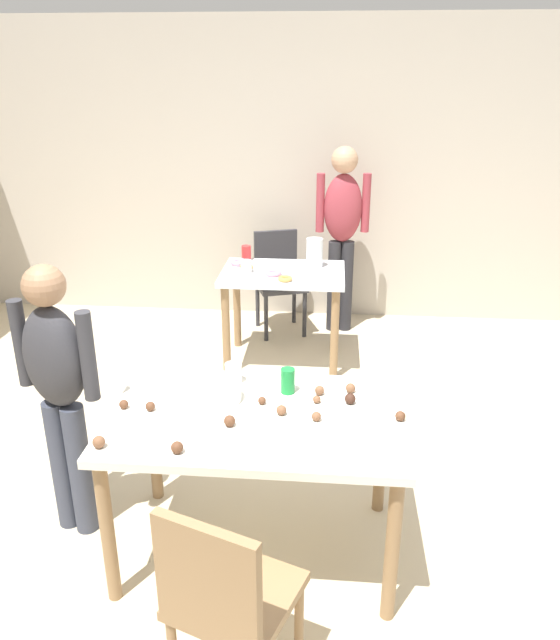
% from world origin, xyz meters
% --- Properties ---
extents(ground_plane, '(6.40, 6.40, 0.00)m').
position_xyz_m(ground_plane, '(0.00, 0.00, 0.00)').
color(ground_plane, beige).
extents(wall_back, '(6.40, 0.10, 2.60)m').
position_xyz_m(wall_back, '(0.00, 3.20, 1.30)').
color(wall_back, '#BCB2A3').
rests_on(wall_back, ground_plane).
extents(dining_table_near, '(1.31, 0.83, 0.75)m').
position_xyz_m(dining_table_near, '(-0.10, -0.03, 0.66)').
color(dining_table_near, silver).
rests_on(dining_table_near, ground_plane).
extents(dining_table_far, '(0.93, 0.65, 0.75)m').
position_xyz_m(dining_table_far, '(-0.16, 2.07, 0.62)').
color(dining_table_far, silver).
rests_on(dining_table_far, ground_plane).
extents(chair_near_table, '(0.52, 0.52, 0.87)m').
position_xyz_m(chair_near_table, '(-0.12, -0.82, 0.50)').
color(chair_near_table, olive).
rests_on(chair_near_table, ground_plane).
extents(chair_far_table, '(0.51, 0.51, 0.87)m').
position_xyz_m(chair_far_table, '(-0.26, 2.75, 0.50)').
color(chair_far_table, '#2D2D33').
rests_on(chair_far_table, ground_plane).
extents(person_girl_near, '(0.45, 0.29, 1.39)m').
position_xyz_m(person_girl_near, '(-1.04, 0.05, 0.82)').
color(person_girl_near, '#383D4C').
rests_on(person_girl_near, ground_plane).
extents(person_adult_far, '(0.45, 0.23, 1.59)m').
position_xyz_m(person_adult_far, '(0.28, 2.78, 0.96)').
color(person_adult_far, '#28282D').
rests_on(person_adult_far, ground_plane).
extents(mixing_bowl, '(0.21, 0.21, 0.07)m').
position_xyz_m(mixing_bowl, '(-0.29, 0.09, 0.79)').
color(mixing_bowl, white).
rests_on(mixing_bowl, dining_table_near).
extents(soda_can, '(0.07, 0.07, 0.12)m').
position_xyz_m(soda_can, '(0.02, 0.18, 0.81)').
color(soda_can, '#198438').
rests_on(soda_can, dining_table_near).
extents(fork_near, '(0.17, 0.02, 0.01)m').
position_xyz_m(fork_near, '(-0.17, -0.34, 0.75)').
color(fork_near, silver).
rests_on(fork_near, dining_table_near).
extents(cup_near_0, '(0.08, 0.08, 0.10)m').
position_xyz_m(cup_near_0, '(-0.25, 0.27, 0.80)').
color(cup_near_0, white).
rests_on(cup_near_0, dining_table_near).
extents(cake_ball_0, '(0.04, 0.04, 0.04)m').
position_xyz_m(cake_ball_0, '(0.16, 0.10, 0.77)').
color(cake_ball_0, brown).
rests_on(cake_ball_0, dining_table_near).
extents(cake_ball_1, '(0.05, 0.05, 0.05)m').
position_xyz_m(cake_ball_1, '(-0.20, -0.14, 0.77)').
color(cake_ball_1, brown).
rests_on(cake_ball_1, dining_table_near).
extents(cake_ball_2, '(0.04, 0.04, 0.04)m').
position_xyz_m(cake_ball_2, '(-0.58, -0.04, 0.77)').
color(cake_ball_2, brown).
rests_on(cake_ball_2, dining_table_near).
extents(cake_ball_3, '(0.05, 0.05, 0.05)m').
position_xyz_m(cake_ball_3, '(0.32, 0.21, 0.77)').
color(cake_ball_3, brown).
rests_on(cake_ball_3, dining_table_near).
extents(cake_ball_4, '(0.04, 0.04, 0.04)m').
position_xyz_m(cake_ball_4, '(-0.70, -0.03, 0.77)').
color(cake_ball_4, brown).
rests_on(cake_ball_4, dining_table_near).
extents(cake_ball_5, '(0.04, 0.04, 0.04)m').
position_xyz_m(cake_ball_5, '(-0.09, 0.06, 0.77)').
color(cake_ball_5, brown).
rests_on(cake_ball_5, dining_table_near).
extents(cake_ball_6, '(0.05, 0.05, 0.05)m').
position_xyz_m(cake_ball_6, '(-0.70, -0.35, 0.78)').
color(cake_ball_6, brown).
rests_on(cake_ball_6, dining_table_near).
extents(cake_ball_7, '(0.05, 0.05, 0.05)m').
position_xyz_m(cake_ball_7, '(0.01, -0.02, 0.77)').
color(cake_ball_7, brown).
rests_on(cake_ball_7, dining_table_near).
extents(cake_ball_8, '(0.04, 0.04, 0.04)m').
position_xyz_m(cake_ball_8, '(0.53, -0.03, 0.77)').
color(cake_ball_8, brown).
rests_on(cake_ball_8, dining_table_near).
extents(cake_ball_9, '(0.04, 0.04, 0.04)m').
position_xyz_m(cake_ball_9, '(0.17, 0.18, 0.77)').
color(cake_ball_9, brown).
rests_on(cake_ball_9, dining_table_near).
extents(cake_ball_10, '(0.05, 0.05, 0.05)m').
position_xyz_m(cake_ball_10, '(-0.38, -0.35, 0.78)').
color(cake_ball_10, brown).
rests_on(cake_ball_10, dining_table_near).
extents(cake_ball_11, '(0.05, 0.05, 0.05)m').
position_xyz_m(cake_ball_11, '(0.31, 0.10, 0.78)').
color(cake_ball_11, '#3D2319').
rests_on(cake_ball_11, dining_table_near).
extents(cake_ball_12, '(0.04, 0.04, 0.04)m').
position_xyz_m(cake_ball_12, '(0.17, -0.06, 0.77)').
color(cake_ball_12, brown).
rests_on(cake_ball_12, dining_table_near).
extents(pitcher_far, '(0.13, 0.13, 0.22)m').
position_xyz_m(pitcher_far, '(0.07, 2.21, 0.86)').
color(pitcher_far, white).
rests_on(pitcher_far, dining_table_far).
extents(cup_far_0, '(0.07, 0.07, 0.12)m').
position_xyz_m(cup_far_0, '(-0.47, 2.34, 0.81)').
color(cup_far_0, red).
rests_on(cup_far_0, dining_table_far).
extents(cup_far_1, '(0.08, 0.08, 0.09)m').
position_xyz_m(cup_far_1, '(-0.43, 2.02, 0.80)').
color(cup_far_1, white).
rests_on(cup_far_1, dining_table_far).
extents(donut_far_0, '(0.13, 0.13, 0.04)m').
position_xyz_m(donut_far_0, '(-0.52, 2.22, 0.77)').
color(donut_far_0, pink).
rests_on(donut_far_0, dining_table_far).
extents(donut_far_1, '(0.12, 0.12, 0.04)m').
position_xyz_m(donut_far_1, '(-0.22, 1.97, 0.77)').
color(donut_far_1, pink).
rests_on(donut_far_1, dining_table_far).
extents(donut_far_2, '(0.10, 0.10, 0.03)m').
position_xyz_m(donut_far_2, '(-0.44, 2.12, 0.76)').
color(donut_far_2, gold).
rests_on(donut_far_2, dining_table_far).
extents(donut_far_3, '(0.11, 0.11, 0.03)m').
position_xyz_m(donut_far_3, '(-0.12, 1.85, 0.77)').
color(donut_far_3, gold).
rests_on(donut_far_3, dining_table_far).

